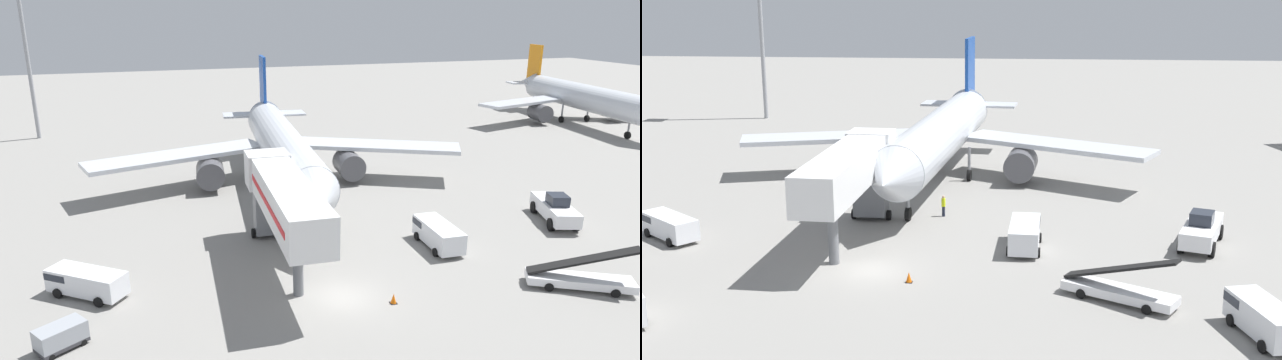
% 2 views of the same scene
% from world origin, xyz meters
% --- Properties ---
extents(ground_plane, '(300.00, 300.00, 0.00)m').
position_xyz_m(ground_plane, '(0.00, 0.00, 0.00)').
color(ground_plane, gray).
extents(airplane_at_gate, '(40.23, 40.22, 12.56)m').
position_xyz_m(airplane_at_gate, '(2.28, 24.75, 4.45)').
color(airplane_at_gate, silver).
rests_on(airplane_at_gate, ground).
extents(jet_bridge, '(4.07, 17.06, 7.09)m').
position_xyz_m(jet_bridge, '(-2.33, 6.30, 5.27)').
color(jet_bridge, silver).
rests_on(jet_bridge, ground).
extents(pushback_tug, '(4.36, 7.10, 2.64)m').
position_xyz_m(pushback_tug, '(22.93, 7.01, 1.21)').
color(pushback_tug, white).
rests_on(pushback_tug, ground).
extents(belt_loader_truck, '(6.91, 5.03, 3.28)m').
position_xyz_m(belt_loader_truck, '(15.93, -3.86, 0.77)').
color(belt_loader_truck, white).
rests_on(belt_loader_truck, ground).
extents(service_van_rear_left, '(2.51, 5.47, 1.92)m').
position_xyz_m(service_van_rear_left, '(10.25, 5.51, 1.11)').
color(service_van_rear_left, white).
rests_on(service_van_rear_left, ground).
extents(service_van_mid_right, '(5.42, 4.82, 1.81)m').
position_xyz_m(service_van_mid_right, '(-16.07, 5.51, 1.05)').
color(service_van_mid_right, white).
rests_on(service_van_mid_right, ground).
extents(service_van_outer_left, '(3.21, 5.68, 1.93)m').
position_xyz_m(service_van_outer_left, '(23.04, -8.08, 1.12)').
color(service_van_outer_left, silver).
rests_on(service_van_outer_left, ground).
extents(ground_crew_worker_foreground, '(0.41, 0.41, 1.75)m').
position_xyz_m(ground_crew_worker_foreground, '(3.63, 12.92, 0.92)').
color(ground_crew_worker_foreground, '#1E2333').
rests_on(ground_crew_worker_foreground, ground).
extents(safety_cone_alpha, '(0.44, 0.44, 0.68)m').
position_xyz_m(safety_cone_alpha, '(2.97, -1.81, 0.33)').
color(safety_cone_alpha, black).
rests_on(safety_cone_alpha, ground).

